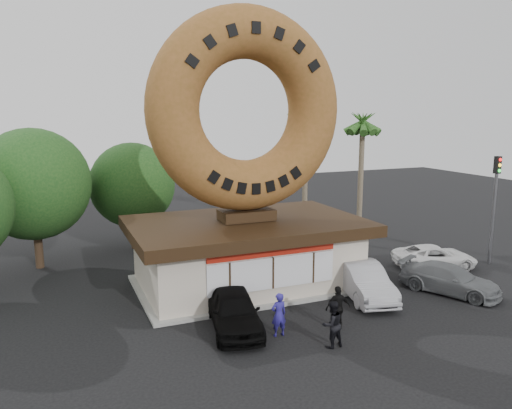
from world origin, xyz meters
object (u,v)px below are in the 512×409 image
object	(u,v)px
person_right	(338,308)
car_silver	(363,281)
giant_donut	(246,110)
person_left	(279,315)
traffic_signal	(495,196)
car_white	(435,257)
donut_shop	(247,250)
car_black	(234,310)
car_grey	(450,279)
person_center	(332,324)
street_lamp	(163,174)

from	to	relation	value
person_right	car_silver	distance (m)	3.86
giant_donut	person_left	xyz separation A→B (m)	(-1.00, -5.80, -7.66)
traffic_signal	car_white	world-z (taller)	traffic_signal
donut_shop	person_right	distance (m)	6.34
car_black	car_grey	distance (m)	10.79
person_center	car_grey	size ratio (longest dim) A/B	0.38
donut_shop	car_silver	size ratio (longest dim) A/B	2.34
car_white	donut_shop	bearing A→B (deg)	100.24
traffic_signal	person_center	world-z (taller)	traffic_signal
car_black	car_white	world-z (taller)	car_black
person_center	car_grey	distance (m)	8.47
giant_donut	donut_shop	bearing A→B (deg)	-90.00
street_lamp	car_white	bearing A→B (deg)	-42.68
donut_shop	traffic_signal	size ratio (longest dim) A/B	1.84
street_lamp	giant_donut	bearing A→B (deg)	-79.49
person_left	car_white	xyz separation A→B (m)	(11.55, 4.36, -0.24)
traffic_signal	person_center	xyz separation A→B (m)	(-13.60, -5.36, -2.99)
donut_shop	traffic_signal	world-z (taller)	traffic_signal
donut_shop	street_lamp	bearing A→B (deg)	100.50
car_grey	car_white	xyz separation A→B (m)	(2.10, 3.31, -0.05)
person_left	car_black	distance (m)	1.83
street_lamp	person_center	size ratio (longest dim) A/B	4.57
person_left	person_right	distance (m)	2.45
traffic_signal	person_right	distance (m)	13.56
donut_shop	car_black	distance (m)	5.21
car_silver	car_white	size ratio (longest dim) A/B	1.06
traffic_signal	car_grey	bearing A→B (deg)	-153.73
giant_donut	car_grey	world-z (taller)	giant_donut
car_silver	street_lamp	bearing A→B (deg)	128.17
giant_donut	street_lamp	distance (m)	10.94
person_left	giant_donut	bearing A→B (deg)	-101.42
traffic_signal	person_right	xyz separation A→B (m)	(-12.57, -4.11, -2.99)
street_lamp	car_grey	distance (m)	18.39
car_black	car_white	distance (m)	13.27
street_lamp	car_black	size ratio (longest dim) A/B	1.76
person_left	car_grey	bearing A→B (deg)	-175.28
person_left	car_white	size ratio (longest dim) A/B	0.38
car_silver	giant_donut	bearing A→B (deg)	153.98
traffic_signal	car_silver	xyz separation A→B (m)	(-9.64, -1.61, -3.08)
car_white	person_center	bearing A→B (deg)	138.23
giant_donut	car_black	size ratio (longest dim) A/B	2.07
traffic_signal	car_silver	size ratio (longest dim) A/B	1.27
car_grey	street_lamp	bearing A→B (deg)	98.35
car_grey	car_black	bearing A→B (deg)	152.43
giant_donut	car_silver	distance (m)	9.59
street_lamp	traffic_signal	xyz separation A→B (m)	(15.86, -12.01, -0.61)
car_silver	car_grey	bearing A→B (deg)	-1.90
person_center	person_left	bearing A→B (deg)	-53.45
street_lamp	car_grey	xyz separation A→B (m)	(10.30, -14.75, -3.81)
person_center	person_right	bearing A→B (deg)	-134.68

